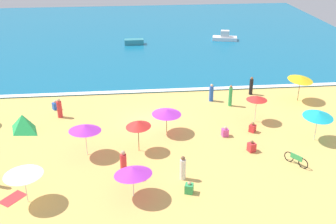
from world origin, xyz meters
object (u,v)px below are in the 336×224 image
Objects in this scene: beach_umbrella_6 at (133,171)px; beachgoer_9 at (252,128)px; beachgoer_2 at (59,109)px; beachgoer_4 at (189,188)px; beachgoer_7 at (252,147)px; beachgoer_11 at (55,105)px; beach_umbrella_0 at (318,114)px; beachgoer_0 at (183,168)px; small_boat_0 at (134,42)px; beach_umbrella_7 at (85,128)px; beach_umbrella_5 at (257,98)px; beachgoer_5 at (230,96)px; beach_umbrella_9 at (138,124)px; beach_tent at (23,123)px; beachgoer_8 at (124,165)px; beachgoer_10 at (211,93)px; beachgoer_3 at (251,86)px; beach_umbrella_3 at (301,78)px; beach_umbrella_2 at (167,112)px; parked_bicycle at (296,159)px; small_boat_1 at (225,37)px; beach_umbrella_1 at (23,172)px; beachgoer_12 at (225,132)px.

beachgoer_9 is (9.18, 7.15, -1.39)m from beach_umbrella_6.
beachgoer_4 is (8.97, -11.28, -0.45)m from beachgoer_2.
beachgoer_7 is at bearing -107.57° from beachgoer_9.
beachgoer_4 is 16.08m from beachgoer_11.
beach_umbrella_0 is 3.36× the size of beachgoer_4.
beachgoer_0 reaches higher than small_boat_0.
beach_umbrella_7 is 3.65× the size of beachgoer_11.
beach_umbrella_7 reaches higher than beachgoer_9.
beachgoer_5 is at bearing 111.12° from beach_umbrella_5.
beach_tent is at bearing 155.86° from beach_umbrella_9.
beachgoer_8 is 30.43m from small_boat_0.
beachgoer_0 is 12.59m from beachgoer_10.
beachgoer_8 is 2.31× the size of beachgoer_11.
beach_umbrella_6 is 1.78× the size of beachgoer_3.
beachgoer_10 is (-2.67, 4.45, -1.30)m from beach_umbrella_5.
beachgoer_11 is (-5.78, 10.91, -0.55)m from beachgoer_8.
beach_umbrella_3 is 6.44m from beachgoer_5.
beach_umbrella_2 is 9.73m from parked_bicycle.
beach_umbrella_3 reaches higher than small_boat_1.
beach_umbrella_9 reaches higher than small_boat_1.
beach_umbrella_3 is 1.26× the size of beach_umbrella_9.
beach_umbrella_5 is 25.22m from small_boat_0.
beach_umbrella_1 is at bearing -138.70° from beach_umbrella_2.
beach_umbrella_1 is 33.08m from small_boat_0.
beachgoer_7 is at bearing 16.57° from beach_umbrella_1.
beachgoer_11 is 20.77m from small_boat_0.
beach_umbrella_0 is at bearing 49.50° from parked_bicycle.
beach_umbrella_3 is at bearing 43.36° from beachgoer_9.
beach_umbrella_1 is 1.32× the size of beach_umbrella_5.
beach_umbrella_9 is 6.86m from beachgoer_12.
beach_umbrella_3 is 17.29m from beachgoer_4.
beach_umbrella_0 is at bearing -44.77° from beach_umbrella_5.
beachgoer_5 is at bearing 87.35° from beachgoer_7.
beach_umbrella_5 is 2.70× the size of beachgoer_9.
beach_umbrella_1 reaches higher than beachgoer_10.
beachgoer_0 is 0.85× the size of beachgoer_5.
beach_umbrella_9 is at bearing -139.07° from beachgoer_3.
beach_umbrella_9 is (-12.85, -0.25, 0.03)m from beach_umbrella_0.
beachgoer_12 is at bearing -8.95° from beach_tent.
beach_umbrella_1 is 0.85× the size of small_boat_1.
small_boat_0 is (6.58, 21.10, -0.32)m from beachgoer_2.
beachgoer_4 is 0.48× the size of beachgoer_10.
beach_umbrella_6 reaches higher than beach_tent.
small_boat_1 is (19.10, 33.20, -1.51)m from beach_umbrella_1.
beach_umbrella_1 is 1.80× the size of beachgoer_2.
beach_umbrella_6 is 9.77m from beachgoer_12.
beach_umbrella_3 reaches higher than parked_bicycle.
beach_umbrella_0 is 0.99× the size of beach_tent.
beachgoer_7 is (16.42, -4.75, -0.34)m from beach_tent.
beach_umbrella_1 is 0.95× the size of beach_umbrella_2.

